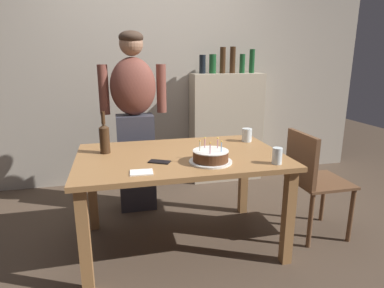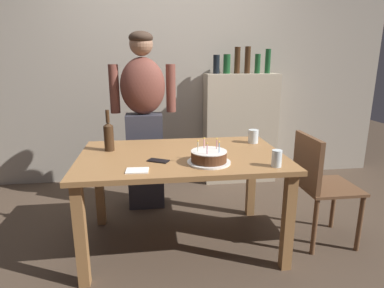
% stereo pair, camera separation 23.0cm
% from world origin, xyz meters
% --- Properties ---
extents(ground_plane, '(10.00, 10.00, 0.00)m').
position_xyz_m(ground_plane, '(0.00, 0.00, 0.00)').
color(ground_plane, '#47382B').
extents(back_wall, '(5.20, 0.10, 2.60)m').
position_xyz_m(back_wall, '(0.00, 1.55, 1.30)').
color(back_wall, '#9E9384').
rests_on(back_wall, ground_plane).
extents(dining_table, '(1.50, 0.96, 0.74)m').
position_xyz_m(dining_table, '(0.00, 0.00, 0.64)').
color(dining_table, olive).
rests_on(dining_table, ground_plane).
extents(birthday_cake, '(0.30, 0.30, 0.16)m').
position_xyz_m(birthday_cake, '(0.16, -0.23, 0.78)').
color(birthday_cake, white).
rests_on(birthday_cake, dining_table).
extents(water_glass_near, '(0.08, 0.08, 0.11)m').
position_xyz_m(water_glass_near, '(0.63, 0.25, 0.80)').
color(water_glass_near, silver).
rests_on(water_glass_near, dining_table).
extents(water_glass_far, '(0.07, 0.07, 0.11)m').
position_xyz_m(water_glass_far, '(0.59, -0.36, 0.80)').
color(water_glass_far, silver).
rests_on(water_glass_far, dining_table).
extents(wine_bottle, '(0.07, 0.07, 0.32)m').
position_xyz_m(wine_bottle, '(-0.54, 0.17, 0.86)').
color(wine_bottle, '#382314').
rests_on(wine_bottle, dining_table).
extents(cell_phone, '(0.16, 0.13, 0.01)m').
position_xyz_m(cell_phone, '(-0.18, -0.15, 0.74)').
color(cell_phone, black).
rests_on(cell_phone, dining_table).
extents(napkin_stack, '(0.15, 0.11, 0.01)m').
position_xyz_m(napkin_stack, '(-0.32, -0.34, 0.74)').
color(napkin_stack, white).
rests_on(napkin_stack, dining_table).
extents(person_man_bearded, '(0.61, 0.27, 1.66)m').
position_xyz_m(person_man_bearded, '(-0.28, 0.75, 0.87)').
color(person_man_bearded, '#33333D').
rests_on(person_man_bearded, ground_plane).
extents(dining_chair, '(0.42, 0.42, 0.87)m').
position_xyz_m(dining_chair, '(1.04, -0.10, 0.52)').
color(dining_chair, brown).
rests_on(dining_chair, ground_plane).
extents(shelf_cabinet, '(0.83, 0.30, 1.55)m').
position_xyz_m(shelf_cabinet, '(0.82, 1.33, 0.65)').
color(shelf_cabinet, tan).
rests_on(shelf_cabinet, ground_plane).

